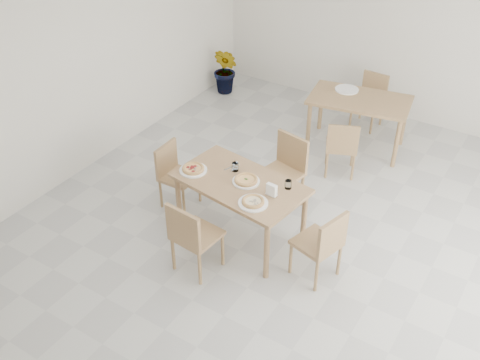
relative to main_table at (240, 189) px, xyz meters
The scene contains 21 objects.
main_table is the anchor object (origin of this frame).
chair_south 0.76m from the main_table, 98.45° to the right, with size 0.46×0.46×0.86m.
chair_north 0.84m from the main_table, 82.14° to the left, with size 0.52×0.52×0.90m.
chair_west 1.03m from the main_table, behind, with size 0.40×0.40×0.79m.
chair_east 1.07m from the main_table, ahead, with size 0.50×0.50×0.83m.
plate_margherita 0.12m from the main_table, 26.13° to the left, with size 0.29×0.29×0.02m, color white.
plate_mushroom 0.42m from the main_table, 38.90° to the right, with size 0.30×0.30×0.02m, color white.
plate_pepperoni 0.56m from the main_table, 169.47° to the right, with size 0.30×0.30×0.02m, color white.
pizza_margherita 0.14m from the main_table, 26.13° to the left, with size 0.33×0.33×0.03m.
pizza_mushroom 0.43m from the main_table, 38.90° to the right, with size 0.26×0.26×0.03m.
pizza_pepperoni 0.56m from the main_table, 169.47° to the right, with size 0.26×0.26×0.03m.
tumbler_a 0.53m from the main_table, 19.38° to the left, with size 0.07×0.07×0.09m, color white.
tumbler_b 0.26m from the main_table, 136.38° to the left, with size 0.07×0.07×0.10m, color white.
napkin_holder 0.44m from the main_table, ahead, with size 0.13×0.07×0.14m.
fork_a 0.31m from the main_table, 142.67° to the left, with size 0.02×0.19×0.01m, color silver.
fork_b 0.28m from the main_table, 134.58° to the left, with size 0.01×0.17×0.01m, color silver.
second_table 2.53m from the main_table, 82.63° to the left, with size 1.45×0.98×0.75m.
chair_back_s 1.80m from the main_table, 75.92° to the left, with size 0.51×0.51×0.79m.
chair_back_n 3.24m from the main_table, 85.80° to the left, with size 0.42×0.42×0.80m.
plate_empty 2.66m from the main_table, 88.55° to the left, with size 0.33×0.33×0.02m, color white.
potted_plant 3.67m from the main_table, 125.97° to the left, with size 0.44×0.36×0.80m, color #356B20.
Camera 1 is at (2.11, -4.34, 4.17)m, focal length 42.00 mm.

